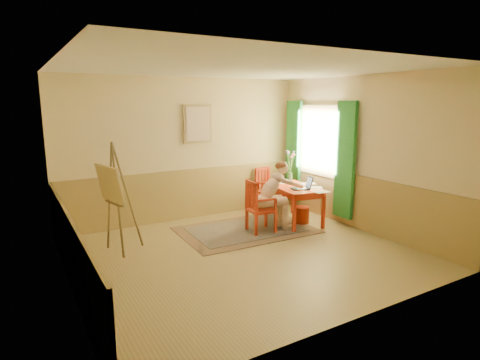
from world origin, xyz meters
TOP-DOWN VIEW (x-y plane):
  - room at (0.00, 0.00)m, footprint 5.04×4.54m
  - wainscot at (0.00, 0.80)m, footprint 5.00×4.50m
  - window at (2.42, 1.10)m, footprint 0.12×2.01m
  - wall_portrait at (0.25, 2.20)m, footprint 0.60×0.05m
  - rug at (0.62, 0.95)m, footprint 2.46×1.69m
  - table at (1.67, 0.91)m, footprint 0.87×1.28m
  - chair_left at (0.75, 0.74)m, footprint 0.48×0.47m
  - chair_back at (1.78, 2.00)m, footprint 0.45×0.46m
  - figure at (1.06, 0.71)m, footprint 0.96×0.45m
  - laptop at (1.69, 0.66)m, footprint 0.44×0.34m
  - papers at (1.89, 0.79)m, footprint 0.69×1.22m
  - vase at (1.99, 1.46)m, footprint 0.31×0.30m
  - wastebasket at (1.77, 0.79)m, footprint 0.33×0.33m
  - easel at (-1.71, 1.05)m, footprint 0.64×0.78m

SIDE VIEW (x-z plane):
  - rug at x=0.62m, z-range 0.00..0.02m
  - wastebasket at x=1.77m, z-range 0.00..0.33m
  - chair_back at x=1.78m, z-range 0.00..0.91m
  - chair_left at x=0.75m, z-range 0.00..0.96m
  - wainscot at x=0.00m, z-range 0.00..1.00m
  - table at x=1.67m, z-range 0.27..0.99m
  - figure at x=1.06m, z-range 0.07..1.34m
  - papers at x=1.89m, z-range 0.72..0.73m
  - laptop at x=1.69m, z-range 0.65..0.88m
  - vase at x=1.99m, z-range 0.69..1.32m
  - easel at x=-1.71m, z-range 0.16..1.90m
  - window at x=2.42m, z-range 0.25..2.45m
  - room at x=0.00m, z-range -0.02..2.82m
  - wall_portrait at x=0.25m, z-range 1.52..2.28m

